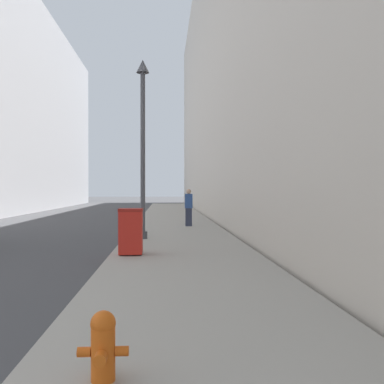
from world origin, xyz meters
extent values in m
cube|color=#9E998E|center=(6.00, 18.00, 0.08)|extent=(4.00, 60.00, 0.16)
cube|color=beige|center=(14.10, 26.00, 10.08)|extent=(12.00, 60.00, 20.16)
cylinder|color=#D15614|center=(4.90, 1.37, 0.40)|extent=(0.22, 0.22, 0.48)
sphere|color=#D15614|center=(4.90, 1.37, 0.68)|extent=(0.23, 0.23, 0.23)
cylinder|color=#D15614|center=(4.90, 1.37, 0.75)|extent=(0.06, 0.06, 0.05)
cylinder|color=#D15614|center=(4.90, 1.20, 0.42)|extent=(0.11, 0.12, 0.11)
cylinder|color=#D15614|center=(4.73, 1.37, 0.42)|extent=(0.12, 0.09, 0.09)
cylinder|color=#D15614|center=(5.07, 1.37, 0.42)|extent=(0.12, 0.09, 0.09)
cube|color=red|center=(4.56, 8.79, 0.74)|extent=(0.60, 0.53, 1.11)
cube|color=maroon|center=(4.56, 8.79, 1.34)|extent=(0.62, 0.55, 0.08)
cylinder|color=black|center=(4.30, 9.01, 0.24)|extent=(0.05, 0.16, 0.16)
cylinder|color=black|center=(4.82, 9.01, 0.24)|extent=(0.05, 0.16, 0.16)
cylinder|color=#4C4C51|center=(4.69, 12.41, 0.28)|extent=(0.31, 0.31, 0.25)
cylinder|color=#4C4C51|center=(4.69, 12.41, 3.04)|extent=(0.16, 0.16, 5.77)
cone|color=#4C4C51|center=(4.69, 12.41, 6.15)|extent=(0.45, 0.45, 0.45)
cube|color=#2D3347|center=(6.56, 17.30, 0.58)|extent=(0.30, 0.21, 0.84)
cube|color=#2D4C8C|center=(6.56, 17.30, 1.33)|extent=(0.35, 0.21, 0.66)
sphere|color=tan|center=(6.56, 17.30, 1.77)|extent=(0.23, 0.23, 0.23)
camera|label=1|loc=(5.46, -2.52, 1.89)|focal=40.00mm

